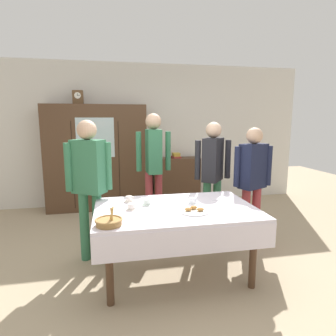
% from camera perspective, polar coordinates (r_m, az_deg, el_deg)
% --- Properties ---
extents(ground_plane, '(12.00, 12.00, 0.00)m').
position_cam_1_polar(ground_plane, '(3.47, 0.68, -18.66)').
color(ground_plane, tan).
rests_on(ground_plane, ground).
extents(back_wall, '(6.40, 0.10, 2.70)m').
position_cam_1_polar(back_wall, '(5.69, -4.89, 6.61)').
color(back_wall, silver).
rests_on(back_wall, ground).
extents(dining_table, '(1.66, 1.08, 0.74)m').
position_cam_1_polar(dining_table, '(3.00, 1.66, -9.81)').
color(dining_table, '#4C3321').
rests_on(dining_table, ground).
extents(wall_cabinet, '(1.79, 0.46, 1.91)m').
position_cam_1_polar(wall_cabinet, '(5.40, -14.01, 2.00)').
color(wall_cabinet, '#4C3321').
rests_on(wall_cabinet, ground).
extents(mantel_clock, '(0.18, 0.11, 0.24)m').
position_cam_1_polar(mantel_clock, '(5.39, -17.52, 13.29)').
color(mantel_clock, brown).
rests_on(mantel_clock, wall_cabinet).
extents(bookshelf_low, '(0.91, 0.35, 0.91)m').
position_cam_1_polar(bookshelf_low, '(5.66, 1.61, -2.52)').
color(bookshelf_low, '#4C3321').
rests_on(bookshelf_low, ground).
extents(book_stack, '(0.16, 0.22, 0.10)m').
position_cam_1_polar(book_stack, '(5.58, 1.63, 2.49)').
color(book_stack, '#99332D').
rests_on(book_stack, bookshelf_low).
extents(tea_cup_mid_right, '(0.13, 0.13, 0.06)m').
position_cam_1_polar(tea_cup_mid_right, '(3.09, -4.17, -6.84)').
color(tea_cup_mid_right, silver).
rests_on(tea_cup_mid_right, dining_table).
extents(tea_cup_center, '(0.13, 0.13, 0.06)m').
position_cam_1_polar(tea_cup_center, '(3.14, 4.92, -6.57)').
color(tea_cup_center, white).
rests_on(tea_cup_center, dining_table).
extents(tea_cup_far_right, '(0.13, 0.13, 0.06)m').
position_cam_1_polar(tea_cup_far_right, '(2.95, -7.27, -7.67)').
color(tea_cup_far_right, white).
rests_on(tea_cup_far_right, dining_table).
extents(tea_cup_near_left, '(0.13, 0.13, 0.06)m').
position_cam_1_polar(tea_cup_near_left, '(3.23, -7.74, -6.19)').
color(tea_cup_near_left, white).
rests_on(tea_cup_near_left, dining_table).
extents(bread_basket, '(0.24, 0.24, 0.16)m').
position_cam_1_polar(bread_basket, '(2.56, -11.71, -10.42)').
color(bread_basket, '#9E7542').
rests_on(bread_basket, dining_table).
extents(pastry_plate, '(0.28, 0.28, 0.05)m').
position_cam_1_polar(pastry_plate, '(2.87, 5.26, -8.49)').
color(pastry_plate, white).
rests_on(pastry_plate, dining_table).
extents(spoon_back_edge, '(0.12, 0.02, 0.01)m').
position_cam_1_polar(spoon_back_edge, '(3.29, 10.15, -6.37)').
color(spoon_back_edge, silver).
rests_on(spoon_back_edge, dining_table).
extents(spoon_mid_left, '(0.12, 0.02, 0.01)m').
position_cam_1_polar(spoon_mid_left, '(3.30, -0.44, -6.20)').
color(spoon_mid_left, silver).
rests_on(spoon_mid_left, dining_table).
extents(spoon_far_right, '(0.12, 0.02, 0.01)m').
position_cam_1_polar(spoon_far_right, '(2.64, -2.33, -10.29)').
color(spoon_far_right, silver).
rests_on(spoon_far_right, dining_table).
extents(person_behind_table_left, '(0.52, 0.35, 1.64)m').
position_cam_1_polar(person_behind_table_left, '(3.39, -15.49, -1.70)').
color(person_behind_table_left, '#33704C').
rests_on(person_behind_table_left, ground).
extents(person_beside_shelf, '(0.52, 0.41, 1.61)m').
position_cam_1_polar(person_beside_shelf, '(4.03, 8.90, 0.01)').
color(person_beside_shelf, '#33704C').
rests_on(person_beside_shelf, ground).
extents(person_by_cabinet, '(0.52, 0.36, 1.74)m').
position_cam_1_polar(person_by_cabinet, '(4.27, -2.89, 1.80)').
color(person_by_cabinet, '#933338').
rests_on(person_by_cabinet, ground).
extents(person_near_right_end, '(0.52, 0.34, 1.55)m').
position_cam_1_polar(person_near_right_end, '(3.87, 16.51, -1.37)').
color(person_near_right_end, '#933338').
rests_on(person_near_right_end, ground).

